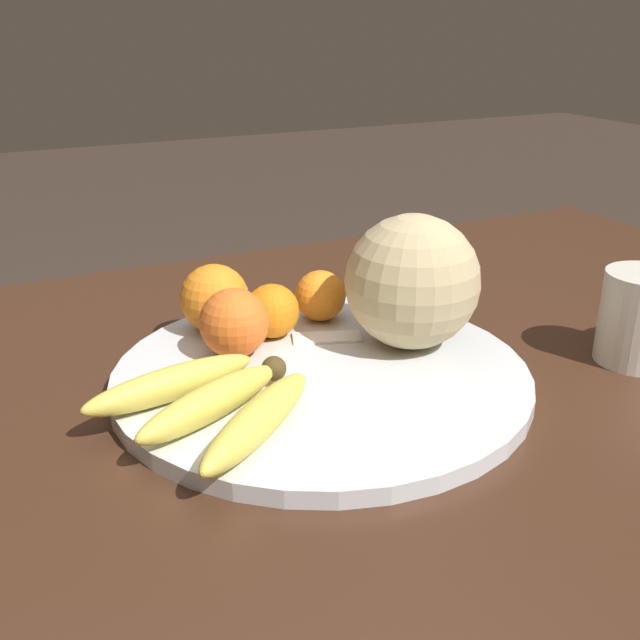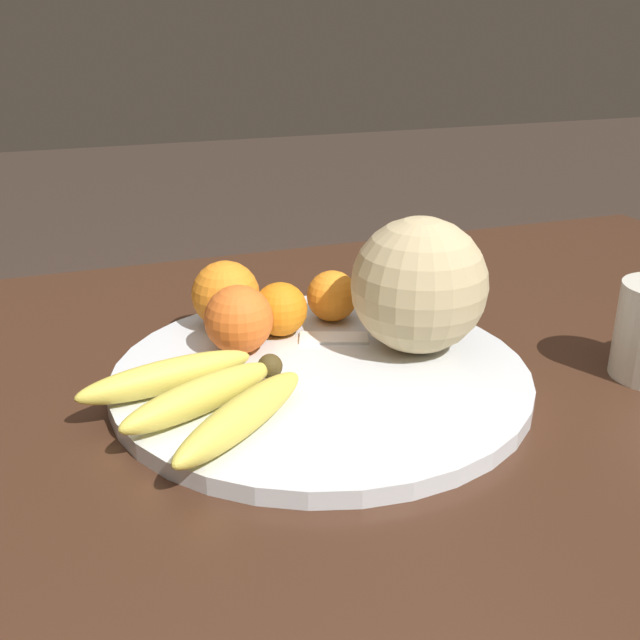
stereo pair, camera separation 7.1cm
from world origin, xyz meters
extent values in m
cube|color=#3D2316|center=(0.00, 0.00, 0.70)|extent=(1.54, 0.87, 0.04)
cube|color=#3D2316|center=(-0.69, -0.35, 0.34)|extent=(0.07, 0.07, 0.68)
cylinder|color=silver|center=(-0.04, 0.00, 0.73)|extent=(0.40, 0.40, 0.02)
torus|color=#1E4C56|center=(-0.04, 0.00, 0.73)|extent=(0.40, 0.40, 0.01)
sphere|color=tan|center=(-0.15, -0.01, 0.81)|extent=(0.14, 0.14, 0.14)
sphere|color=#473819|center=(0.02, 0.01, 0.76)|extent=(0.02, 0.02, 0.02)
ellipsoid|color=#DBC64C|center=(0.11, 0.00, 0.76)|extent=(0.17, 0.06, 0.03)
ellipsoid|color=#DBC64C|center=(0.09, 0.05, 0.76)|extent=(0.16, 0.10, 0.03)
ellipsoid|color=#DBC64C|center=(0.06, 0.09, 0.76)|extent=(0.15, 0.13, 0.03)
sphere|color=orange|center=(-0.03, -0.09, 0.77)|extent=(0.06, 0.06, 0.06)
sphere|color=orange|center=(-0.09, -0.11, 0.77)|extent=(0.06, 0.06, 0.06)
sphere|color=orange|center=(0.03, -0.07, 0.77)|extent=(0.07, 0.07, 0.07)
sphere|color=orange|center=(0.02, -0.13, 0.78)|extent=(0.07, 0.07, 0.07)
cube|color=white|center=(-0.07, -0.06, 0.74)|extent=(0.08, 0.05, 0.00)
camera|label=1|loc=(0.25, 0.59, 1.06)|focal=42.00mm
camera|label=2|loc=(0.18, 0.61, 1.06)|focal=42.00mm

